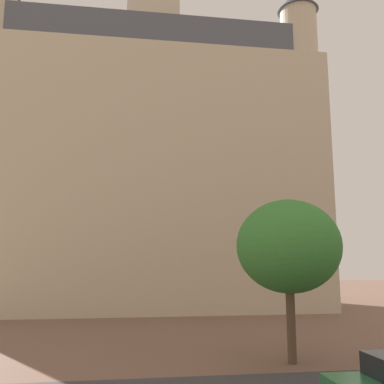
{
  "coord_description": "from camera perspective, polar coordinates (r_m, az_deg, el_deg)",
  "views": [
    {
      "loc": [
        -1.8,
        -0.88,
        3.6
      ],
      "look_at": [
        -0.08,
        11.25,
        5.59
      ],
      "focal_mm": 39.06,
      "sensor_mm": 36.0,
      "label": 1
    }
  ],
  "objects": [
    {
      "name": "tree_curb_far",
      "position": [
        15.8,
        13.01,
        -7.25
      ],
      "size": [
        3.79,
        3.79,
        5.8
      ],
      "color": "brown",
      "rests_on": "ground_plane"
    },
    {
      "name": "landmark_building",
      "position": [
        33.7,
        -5.67,
        3.96
      ],
      "size": [
        25.84,
        11.27,
        36.06
      ],
      "color": "beige",
      "rests_on": "ground_plane"
    }
  ]
}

